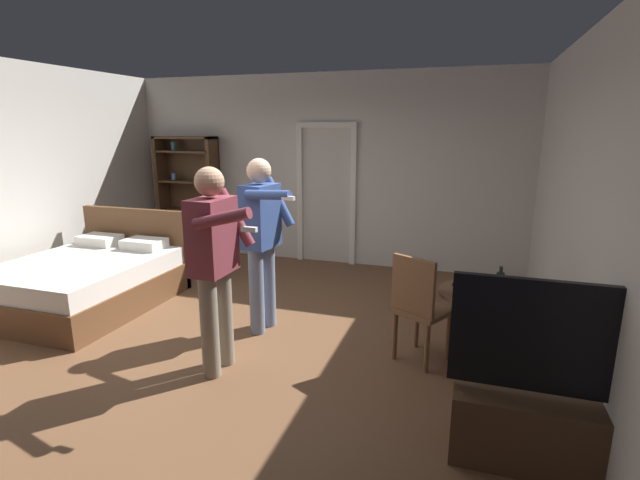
{
  "coord_description": "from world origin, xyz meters",
  "views": [
    {
      "loc": [
        2.19,
        -3.77,
        2.05
      ],
      "look_at": [
        0.88,
        0.26,
        1.02
      ],
      "focal_mm": 26.06,
      "sensor_mm": 36.0,
      "label": 1
    }
  ],
  "objects_px": {
    "wooden_chair": "(418,305)",
    "bookshelf": "(189,191)",
    "bed": "(90,280)",
    "person_striped_shirt": "(262,234)",
    "suitcase_dark": "(190,257)",
    "bottle_on_table": "(500,284)",
    "person_blue_shirt": "(215,257)",
    "tv_flatscreen": "(547,414)",
    "laptop": "(476,287)",
    "side_table": "(478,317)"
  },
  "relations": [
    {
      "from": "wooden_chair",
      "to": "bookshelf",
      "type": "bearing_deg",
      "value": 146.34
    },
    {
      "from": "bookshelf",
      "to": "tv_flatscreen",
      "type": "xyz_separation_m",
      "value": [
        4.95,
        -3.78,
        -0.69
      ]
    },
    {
      "from": "laptop",
      "to": "suitcase_dark",
      "type": "relative_size",
      "value": 0.62
    },
    {
      "from": "person_striped_shirt",
      "to": "suitcase_dark",
      "type": "height_order",
      "value": "person_striped_shirt"
    },
    {
      "from": "tv_flatscreen",
      "to": "person_blue_shirt",
      "type": "height_order",
      "value": "person_blue_shirt"
    },
    {
      "from": "suitcase_dark",
      "to": "bed",
      "type": "bearing_deg",
      "value": -119.26
    },
    {
      "from": "wooden_chair",
      "to": "person_striped_shirt",
      "type": "distance_m",
      "value": 1.67
    },
    {
      "from": "tv_flatscreen",
      "to": "person_striped_shirt",
      "type": "bearing_deg",
      "value": 152.34
    },
    {
      "from": "laptop",
      "to": "suitcase_dark",
      "type": "distance_m",
      "value": 4.33
    },
    {
      "from": "bookshelf",
      "to": "person_striped_shirt",
      "type": "distance_m",
      "value": 3.48
    },
    {
      "from": "person_striped_shirt",
      "to": "person_blue_shirt",
      "type": "bearing_deg",
      "value": -90.89
    },
    {
      "from": "tv_flatscreen",
      "to": "suitcase_dark",
      "type": "bearing_deg",
      "value": 147.15
    },
    {
      "from": "wooden_chair",
      "to": "person_blue_shirt",
      "type": "bearing_deg",
      "value": -157.59
    },
    {
      "from": "bookshelf",
      "to": "tv_flatscreen",
      "type": "height_order",
      "value": "bookshelf"
    },
    {
      "from": "bed",
      "to": "laptop",
      "type": "relative_size",
      "value": 4.97
    },
    {
      "from": "bottle_on_table",
      "to": "person_striped_shirt",
      "type": "height_order",
      "value": "person_striped_shirt"
    },
    {
      "from": "bottle_on_table",
      "to": "person_blue_shirt",
      "type": "bearing_deg",
      "value": -164.17
    },
    {
      "from": "laptop",
      "to": "suitcase_dark",
      "type": "xyz_separation_m",
      "value": [
        -3.93,
        1.73,
        -0.54
      ]
    },
    {
      "from": "person_blue_shirt",
      "to": "person_striped_shirt",
      "type": "bearing_deg",
      "value": 89.11
    },
    {
      "from": "person_blue_shirt",
      "to": "bottle_on_table",
      "type": "bearing_deg",
      "value": 15.83
    },
    {
      "from": "side_table",
      "to": "bottle_on_table",
      "type": "bearing_deg",
      "value": -29.74
    },
    {
      "from": "suitcase_dark",
      "to": "wooden_chair",
      "type": "bearing_deg",
      "value": -42.07
    },
    {
      "from": "bed",
      "to": "bottle_on_table",
      "type": "bearing_deg",
      "value": -3.21
    },
    {
      "from": "bottle_on_table",
      "to": "person_blue_shirt",
      "type": "distance_m",
      "value": 2.34
    },
    {
      "from": "bottle_on_table",
      "to": "person_blue_shirt",
      "type": "xyz_separation_m",
      "value": [
        -2.25,
        -0.64,
        0.21
      ]
    },
    {
      "from": "tv_flatscreen",
      "to": "wooden_chair",
      "type": "bearing_deg",
      "value": 129.8
    },
    {
      "from": "tv_flatscreen",
      "to": "suitcase_dark",
      "type": "relative_size",
      "value": 1.93
    },
    {
      "from": "bookshelf",
      "to": "person_blue_shirt",
      "type": "xyz_separation_m",
      "value": [
        2.44,
        -3.36,
        -0.02
      ]
    },
    {
      "from": "bed",
      "to": "tv_flatscreen",
      "type": "xyz_separation_m",
      "value": [
        4.74,
        -1.31,
        0.04
      ]
    },
    {
      "from": "side_table",
      "to": "person_striped_shirt",
      "type": "height_order",
      "value": "person_striped_shirt"
    },
    {
      "from": "bookshelf",
      "to": "side_table",
      "type": "distance_m",
      "value": 5.29
    },
    {
      "from": "person_blue_shirt",
      "to": "suitcase_dark",
      "type": "relative_size",
      "value": 2.81
    },
    {
      "from": "tv_flatscreen",
      "to": "wooden_chair",
      "type": "xyz_separation_m",
      "value": [
        -0.9,
        1.08,
        0.2
      ]
    },
    {
      "from": "bed",
      "to": "person_striped_shirt",
      "type": "height_order",
      "value": "person_striped_shirt"
    },
    {
      "from": "bookshelf",
      "to": "person_striped_shirt",
      "type": "height_order",
      "value": "bookshelf"
    },
    {
      "from": "bookshelf",
      "to": "bottle_on_table",
      "type": "height_order",
      "value": "bookshelf"
    },
    {
      "from": "bed",
      "to": "person_blue_shirt",
      "type": "relative_size",
      "value": 1.1
    },
    {
      "from": "bed",
      "to": "suitcase_dark",
      "type": "xyz_separation_m",
      "value": [
        0.37,
        1.51,
        -0.09
      ]
    },
    {
      "from": "bookshelf",
      "to": "suitcase_dark",
      "type": "bearing_deg",
      "value": -58.86
    },
    {
      "from": "tv_flatscreen",
      "to": "bookshelf",
      "type": "bearing_deg",
      "value": 142.65
    },
    {
      "from": "bookshelf",
      "to": "wooden_chair",
      "type": "distance_m",
      "value": 4.89
    },
    {
      "from": "laptop",
      "to": "bottle_on_table",
      "type": "bearing_deg",
      "value": -11.91
    },
    {
      "from": "side_table",
      "to": "person_striped_shirt",
      "type": "relative_size",
      "value": 0.4
    },
    {
      "from": "laptop",
      "to": "wooden_chair",
      "type": "distance_m",
      "value": 0.51
    },
    {
      "from": "bed",
      "to": "person_striped_shirt",
      "type": "bearing_deg",
      "value": -0.09
    },
    {
      "from": "person_blue_shirt",
      "to": "suitcase_dark",
      "type": "xyz_separation_m",
      "value": [
        -1.87,
        2.4,
        -0.81
      ]
    },
    {
      "from": "person_blue_shirt",
      "to": "suitcase_dark",
      "type": "distance_m",
      "value": 3.15
    },
    {
      "from": "suitcase_dark",
      "to": "bottle_on_table",
      "type": "bearing_deg",
      "value": -38.65
    },
    {
      "from": "person_blue_shirt",
      "to": "tv_flatscreen",
      "type": "bearing_deg",
      "value": -9.53
    },
    {
      "from": "tv_flatscreen",
      "to": "person_blue_shirt",
      "type": "bearing_deg",
      "value": 170.47
    }
  ]
}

